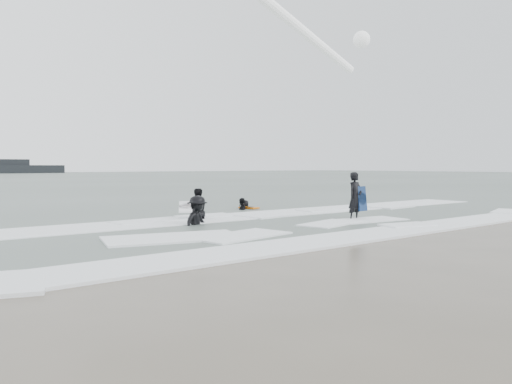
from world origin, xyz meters
TOP-DOWN VIEW (x-y plane):
  - ground at (0.00, 0.00)m, footprint 320.00×320.00m
  - surfer_centre at (2.87, 2.45)m, footprint 0.73×0.51m
  - surfer_wading at (-1.97, 6.16)m, footprint 1.00×0.85m
  - surfer_breaker at (-2.87, 4.65)m, footprint 1.43×1.17m
  - surfer_right_near at (1.95, 8.61)m, footprint 0.96×1.09m
  - surfer_right_far at (2.71, 9.44)m, footprint 0.93×0.85m
  - surf_foam at (0.00, 3.70)m, footprint 30.03×9.06m
  - bodyboards at (1.05, 5.86)m, footprint 6.22×7.02m
  - vessel_horizon at (18.26, 142.47)m, footprint 29.05×5.19m
  - airshow_jet at (31.65, 41.76)m, footprint 47.50×19.28m

SIDE VIEW (x-z plane):
  - ground at x=0.00m, z-range 0.00..0.00m
  - surfer_centre at x=2.87m, z-range -0.95..0.95m
  - surfer_wading at x=-1.97m, z-range -0.90..0.90m
  - surfer_breaker at x=-2.87m, z-range -0.96..0.96m
  - surfer_right_near at x=1.95m, z-range -0.88..0.88m
  - surfer_right_far at x=2.71m, z-range -0.79..0.79m
  - surf_foam at x=0.00m, z-range 0.00..0.08m
  - bodyboards at x=1.05m, z-range -0.13..1.12m
  - vessel_horizon at x=18.26m, z-range -0.50..3.44m
  - airshow_jet at x=31.65m, z-range 17.77..25.90m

